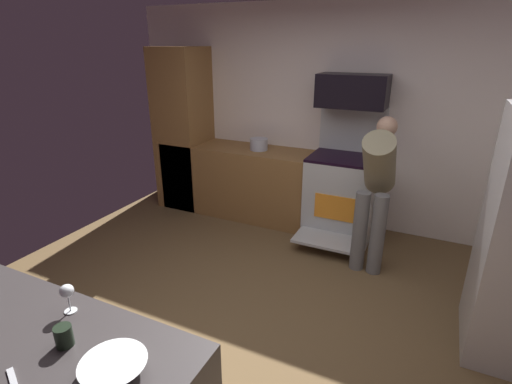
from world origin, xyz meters
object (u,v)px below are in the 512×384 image
Objects in this scene: mixing_bowl_large at (114,368)px; stock_pot at (259,144)px; oven_range at (342,193)px; microwave at (353,91)px; wine_glass_near at (67,292)px; mug_coffee at (64,336)px; person_cook at (376,184)px.

mixing_bowl_large is 3.54m from stock_pot.
microwave is (0.00, 0.10, 1.15)m from oven_range.
wine_glass_near is at bearing -81.55° from stock_pot.
wine_glass_near is 1.57× the size of mug_coffee.
mixing_bowl_large is at bearing -101.14° from person_cook.
person_cook is at bearing 78.86° from mixing_bowl_large.
person_cook is 6.70× the size of stock_pot.
wine_glass_near is (-0.60, -3.29, -0.64)m from microwave.
microwave reaches higher than mug_coffee.
mixing_bowl_large is (-0.56, -2.84, 0.06)m from person_cook.
mug_coffee is (-0.32, 0.03, 0.02)m from mixing_bowl_large.
oven_range is at bearing -90.00° from microwave.
person_cook is (0.44, -0.65, -0.78)m from microwave.
stock_pot is at bearing 179.18° from oven_range.
wine_glass_near is at bearing -100.67° from oven_range.
person_cook is (0.44, -0.55, 0.37)m from oven_range.
wine_glass_near is (-1.04, -2.64, 0.14)m from person_cook.
wine_glass_near is 3.24m from stock_pot.
oven_range is 1.16m from microwave.
mixing_bowl_large is 0.32m from mug_coffee.
oven_range is 3.29m from wine_glass_near.
person_cook is 2.84m from wine_glass_near.
microwave is 1.28m from stock_pot.
mug_coffee is (0.17, -0.17, -0.06)m from wine_glass_near.
microwave is 7.58× the size of mug_coffee.
mixing_bowl_large is 2.76× the size of mug_coffee.
oven_range is 2.00× the size of microwave.
microwave is 3.40m from wine_glass_near.
microwave is 1.11m from person_cook.
stock_pot is (-1.52, 0.57, 0.10)m from person_cook.
microwave is 3.56m from mug_coffee.
microwave is at bearing 90.00° from oven_range.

